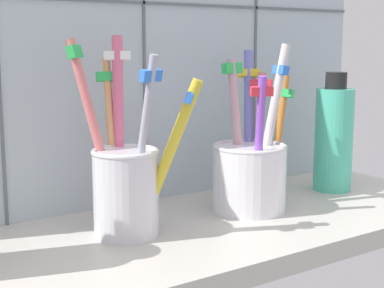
{
  "coord_description": "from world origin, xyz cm",
  "views": [
    {
      "loc": [
        -31.99,
        -45.73,
        19.98
      ],
      "look_at": [
        0.0,
        1.5,
        10.05
      ],
      "focal_mm": 54.3,
      "sensor_mm": 36.0,
      "label": 1
    }
  ],
  "objects": [
    {
      "name": "counter_slab",
      "position": [
        0.0,
        0.0,
        1.0
      ],
      "size": [
        64.0,
        22.0,
        2.0
      ],
      "primitive_type": "cube",
      "color": "#BCB7AD",
      "rests_on": "ground"
    },
    {
      "name": "tile_wall_back",
      "position": [
        -0.0,
        12.0,
        22.5
      ],
      "size": [
        64.0,
        2.2,
        45.0
      ],
      "color": "#B2C1CC",
      "rests_on": "ground"
    },
    {
      "name": "toothbrush_cup_left",
      "position": [
        -7.38,
        1.68,
        7.29
      ],
      "size": [
        10.3,
        10.53,
        18.74
      ],
      "color": "silver",
      "rests_on": "counter_slab"
    },
    {
      "name": "toothbrush_cup_right",
      "position": [
        7.84,
        1.7,
        6.61
      ],
      "size": [
        10.57,
        10.07,
        17.96
      ],
      "color": "white",
      "rests_on": "counter_slab"
    },
    {
      "name": "soap_bottle",
      "position": [
        21.86,
        2.7,
        8.61
      ],
      "size": [
        4.66,
        4.66,
        14.54
      ],
      "color": "#4BCAA6",
      "rests_on": "counter_slab"
    }
  ]
}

